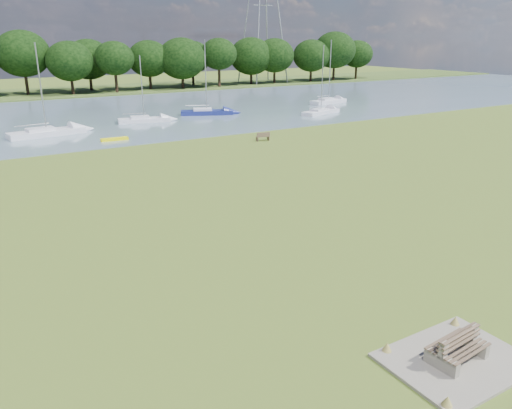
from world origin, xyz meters
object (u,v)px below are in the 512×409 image
bench_pair (458,348)px  kayak (114,139)px  sailboat_7 (143,118)px  sailboat_4 (206,111)px  sailboat_2 (321,110)px  sailboat_8 (46,131)px  sailboat_5 (328,100)px  riverbank_bench (263,137)px

bench_pair → kayak: size_ratio=0.76×
sailboat_7 → kayak: bearing=-111.3°
bench_pair → sailboat_4: size_ratio=0.22×
bench_pair → sailboat_2: sailboat_2 is taller
bench_pair → sailboat_2: 51.18m
sailboat_7 → sailboat_8: sailboat_8 is taller
bench_pair → sailboat_5: size_ratio=0.22×
sailboat_4 → sailboat_8: bearing=-144.7°
riverbank_bench → sailboat_2: bearing=43.5°
sailboat_7 → sailboat_4: bearing=21.7°
bench_pair → sailboat_8: sailboat_8 is taller
kayak → sailboat_8: (-5.13, 5.94, 0.37)m
kayak → sailboat_2: bearing=11.1°
sailboat_2 → sailboat_7: 22.20m
kayak → sailboat_7: sailboat_7 is taller
bench_pair → sailboat_8: bearing=90.8°
sailboat_2 → sailboat_8: (-32.62, 2.30, 0.09)m
sailboat_8 → sailboat_2: bearing=-12.5°
bench_pair → sailboat_2: size_ratio=0.23×
sailboat_4 → sailboat_7: bearing=-147.9°
kayak → sailboat_7: 10.74m
sailboat_2 → sailboat_4: 14.56m
sailboat_2 → sailboat_5: 10.53m
kayak → sailboat_5: bearing=21.4°
bench_pair → riverbank_bench: (12.79, 31.80, -0.09)m
sailboat_5 → sailboat_8: (-39.94, -5.27, -0.01)m
kayak → sailboat_2: (27.49, 3.65, 0.28)m
sailboat_4 → sailboat_8: size_ratio=1.02×
sailboat_2 → sailboat_7: size_ratio=1.13×
riverbank_bench → sailboat_7: (-6.14, 16.20, 0.06)m
riverbank_bench → sailboat_5: sailboat_5 is taller
sailboat_8 → riverbank_bench: bearing=-46.0°
sailboat_4 → sailboat_8: sailboat_4 is taller
riverbank_bench → sailboat_4: (2.51, 17.65, 0.13)m
sailboat_7 → sailboat_8: (-11.06, -3.01, 0.07)m
sailboat_2 → sailboat_8: sailboat_8 is taller
riverbank_bench → kayak: 14.09m
kayak → bench_pair: bearing=-87.5°
sailboat_2 → sailboat_7: (-21.55, 5.30, 0.02)m
riverbank_bench → sailboat_4: bearing=90.2°
sailboat_2 → sailboat_8: 32.70m
sailboat_8 → sailboat_7: bearing=6.7°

